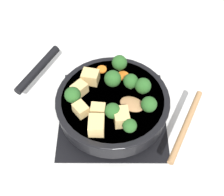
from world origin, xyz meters
name	(u,v)px	position (x,y,z in m)	size (l,w,h in m)	color
ground_plane	(112,115)	(0.00, 0.00, 0.00)	(2.40, 2.40, 0.00)	silver
front_burner_grate	(112,113)	(0.00, 0.00, 0.01)	(0.31, 0.31, 0.03)	black
skillet_pan	(111,103)	(0.00, 0.00, 0.06)	(0.37, 0.44, 0.06)	black
wooden_spoon	(161,116)	(0.06, 0.13, 0.09)	(0.22, 0.24, 0.02)	#A87A4C
tofu_cube_center_large	(121,117)	(0.08, 0.02, 0.10)	(0.05, 0.04, 0.04)	#DBB770
tofu_cube_near_handle	(97,110)	(0.05, -0.04, 0.10)	(0.04, 0.03, 0.03)	#DBB770
tofu_cube_east_chunk	(90,77)	(-0.06, -0.06, 0.10)	(0.05, 0.04, 0.04)	#DBB770
tofu_cube_west_chunk	(96,125)	(0.10, -0.04, 0.10)	(0.05, 0.04, 0.04)	#DBB770
tofu_cube_back_piece	(80,109)	(0.05, -0.08, 0.10)	(0.04, 0.03, 0.03)	#DBB770
tofu_cube_front_piece	(79,89)	(-0.02, -0.09, 0.10)	(0.04, 0.03, 0.03)	#DBB770
broccoli_floret_near_spoon	(129,126)	(0.11, 0.04, 0.11)	(0.04, 0.04, 0.04)	#709956
broccoli_floret_center_top	(142,86)	(-0.02, 0.08, 0.11)	(0.04, 0.04, 0.05)	#709956
broccoli_floret_east_rim	(113,79)	(-0.04, 0.00, 0.11)	(0.05, 0.05, 0.05)	#709956
broccoli_floret_west_rim	(148,104)	(0.04, 0.09, 0.11)	(0.04, 0.04, 0.05)	#709956
broccoli_floret_north_edge	(111,111)	(0.06, 0.00, 0.11)	(0.04, 0.04, 0.05)	#709956
broccoli_floret_south_cluster	(119,63)	(-0.11, 0.02, 0.11)	(0.04, 0.04, 0.05)	#709956
broccoli_floret_mid_floret	(72,95)	(0.01, -0.11, 0.11)	(0.04, 0.04, 0.05)	#709956
broccoli_floret_small_inner	(130,81)	(-0.04, 0.05, 0.11)	(0.04, 0.04, 0.05)	#709956
carrot_slice_orange_thin	(101,69)	(-0.10, -0.03, 0.09)	(0.03, 0.03, 0.01)	orange
carrot_slice_near_center	(122,76)	(-0.08, 0.03, 0.09)	(0.03, 0.03, 0.01)	orange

